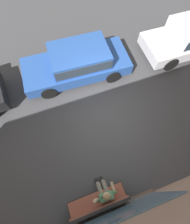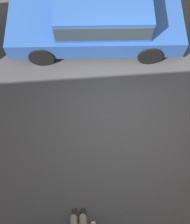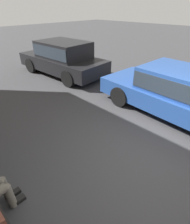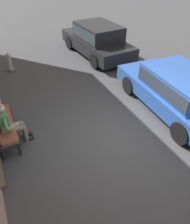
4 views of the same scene
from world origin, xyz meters
name	(u,v)px [view 2 (image 2 of 4)]	position (x,y,z in m)	size (l,w,h in m)	color
ground_plane	(121,112)	(0.00, 0.00, 0.00)	(60.00, 60.00, 0.00)	#38383A
parked_car_mid	(99,17)	(0.37, -2.32, 0.75)	(4.54, 2.08, 1.37)	#23478E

